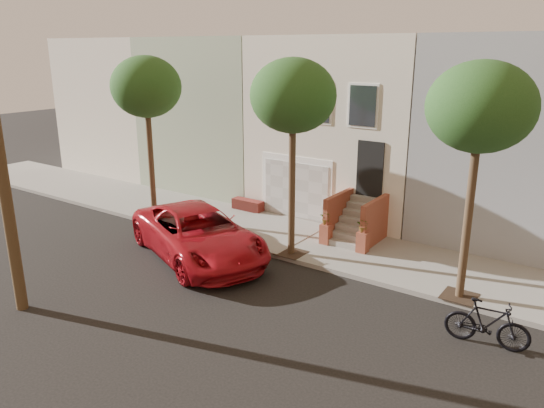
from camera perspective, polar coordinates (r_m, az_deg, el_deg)
The scene contains 9 objects.
ground at distance 15.29m, azimuth -9.20°, elevation -9.53°, with size 90.00×90.00×0.00m, color black.
sidewalk at distance 19.12m, azimuth 1.94°, elevation -3.58°, with size 40.00×3.70×0.15m, color gray.
house_row at distance 23.26m, azimuth 9.98°, elevation 8.92°, with size 33.10×11.70×7.00m.
tree_left at distance 20.47m, azimuth -13.58°, elevation 12.22°, with size 2.70×2.57×6.30m.
tree_mid at distance 16.23m, azimuth 2.30°, elevation 11.59°, with size 2.70×2.57×6.30m.
tree_right at distance 14.07m, azimuth 21.80°, elevation 9.63°, with size 2.70×2.57×6.30m.
utility_pole at distance 6.91m, azimuth 19.70°, elevation 2.97°, with size 23.60×1.22×10.00m.
pickup_truck at distance 17.34m, azimuth -8.06°, elevation -3.25°, with size 2.77×6.01×1.67m, color #AA101A.
motorcycle at distance 13.38m, azimuth 22.44°, elevation -11.96°, with size 0.54×1.91×1.15m, color black.
Camera 1 is at (9.70, -9.72, 6.72)m, focal length 34.49 mm.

